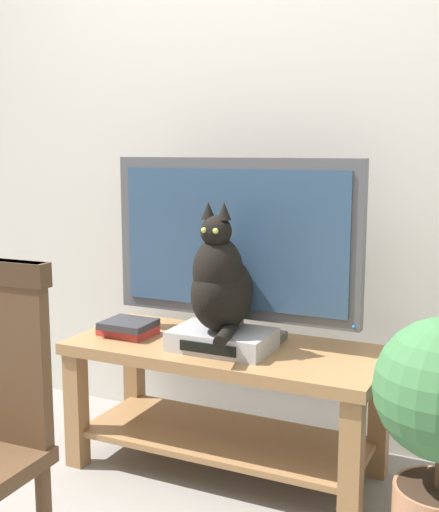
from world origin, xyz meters
The scene contains 6 objects.
back_wall centered at (0.00, 0.95, 1.40)m, with size 7.00×0.12×2.80m, color beige.
tv_stand centered at (0.06, 0.47, 0.35)m, with size 1.19×0.52×0.50m.
tv centered at (0.06, 0.56, 0.87)m, with size 0.99×0.20×0.70m.
media_box centered at (0.07, 0.42, 0.54)m, with size 0.37×0.25×0.07m.
cat centered at (0.07, 0.40, 0.76)m, with size 0.22×0.37×0.48m.
book_stack centered at (-0.35, 0.43, 0.53)m, with size 0.22×0.18×0.06m.
Camera 1 is at (1.08, -1.72, 1.24)m, focal length 46.55 mm.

